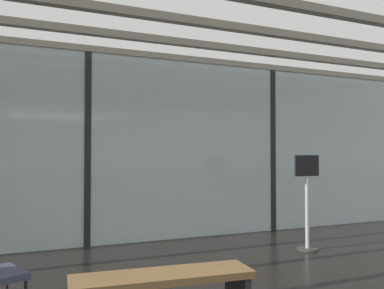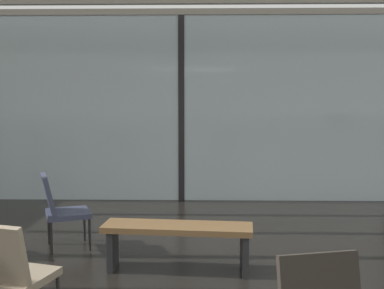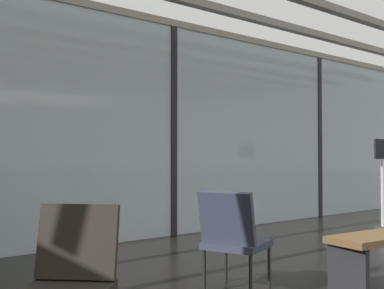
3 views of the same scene
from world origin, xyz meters
TOP-DOWN VIEW (x-y plane):
  - glass_curtain_wall at (0.00, 5.20)m, footprint 14.00×0.08m
  - window_mullion_1 at (0.00, 5.20)m, footprint 0.10×0.12m
  - window_mullion_2 at (3.50, 5.20)m, footprint 0.10×0.12m
  - parked_airplane at (1.29, 11.03)m, footprint 11.04×3.70m
  - waiting_bench at (0.11, 1.83)m, footprint 1.53×0.53m
  - info_sign at (3.04, 3.61)m, footprint 0.44×0.32m

SIDE VIEW (x-z plane):
  - waiting_bench at x=0.11m, z-range 0.13..0.60m
  - info_sign at x=3.04m, z-range -0.04..1.40m
  - glass_curtain_wall at x=0.00m, z-range 0.00..3.09m
  - window_mullion_1 at x=0.00m, z-range 0.00..3.09m
  - window_mullion_2 at x=3.50m, z-range 0.00..3.09m
  - parked_airplane at x=1.29m, z-range 0.00..3.70m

